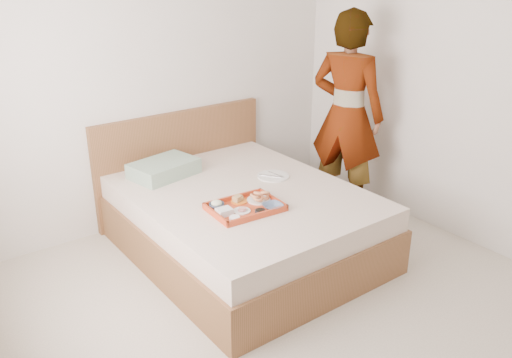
{
  "coord_description": "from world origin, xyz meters",
  "views": [
    {
      "loc": [
        -2.03,
        -2.07,
        2.17
      ],
      "look_at": [
        0.19,
        0.9,
        0.65
      ],
      "focal_mm": 37.28,
      "sensor_mm": 36.0,
      "label": 1
    }
  ],
  "objects": [
    {
      "name": "sauce_dish",
      "position": [
        -0.02,
        0.58,
        0.56
      ],
      "size": [
        0.08,
        0.08,
        0.03
      ],
      "primitive_type": "cylinder",
      "rotation": [
        0.0,
        0.0,
        -0.07
      ],
      "color": "black",
      "rests_on": "tray"
    },
    {
      "name": "meat_plate",
      "position": [
        -0.1,
        0.69,
        0.55
      ],
      "size": [
        0.13,
        0.13,
        0.01
      ],
      "primitive_type": "cylinder",
      "rotation": [
        0.0,
        0.0,
        -0.07
      ],
      "color": "white",
      "rests_on": "tray"
    },
    {
      "name": "headboard",
      "position": [
        0.14,
        1.97,
        0.47
      ],
      "size": [
        1.65,
        0.06,
        0.95
      ],
      "primitive_type": "cube",
      "color": "brown",
      "rests_on": "ground"
    },
    {
      "name": "salad_bowl",
      "position": [
        -0.21,
        0.84,
        0.56
      ],
      "size": [
        0.12,
        0.12,
        0.03
      ],
      "primitive_type": "imported",
      "rotation": [
        0.0,
        0.0,
        -0.07
      ],
      "color": "#132040",
      "rests_on": "tray"
    },
    {
      "name": "wall_right",
      "position": [
        1.75,
        0.0,
        1.3
      ],
      "size": [
        0.01,
        4.0,
        2.6
      ],
      "primitive_type": "cube",
      "color": "silver",
      "rests_on": "ground"
    },
    {
      "name": "person",
      "position": [
        1.33,
        1.09,
        0.91
      ],
      "size": [
        0.64,
        0.78,
        1.83
      ],
      "primitive_type": "imported",
      "rotation": [
        0.0,
        0.0,
        1.93
      ],
      "color": "silver",
      "rests_on": "ground"
    },
    {
      "name": "plastic_tub",
      "position": [
        -0.22,
        0.72,
        0.57
      ],
      "size": [
        0.11,
        0.09,
        0.05
      ],
      "primitive_type": "cube",
      "rotation": [
        0.0,
        0.0,
        -0.07
      ],
      "color": "silver",
      "rests_on": "tray"
    },
    {
      "name": "bread_plate",
      "position": [
        -0.02,
        0.83,
        0.55
      ],
      "size": [
        0.13,
        0.13,
        0.01
      ],
      "primitive_type": "cylinder",
      "rotation": [
        0.0,
        0.0,
        -0.07
      ],
      "color": "orange",
      "rests_on": "tray"
    },
    {
      "name": "wall_back",
      "position": [
        0.0,
        2.0,
        1.3
      ],
      "size": [
        3.5,
        0.01,
        2.6
      ],
      "primitive_type": "cube",
      "color": "silver",
      "rests_on": "ground"
    },
    {
      "name": "prawn_plate",
      "position": [
        0.11,
        0.76,
        0.55
      ],
      "size": [
        0.18,
        0.18,
        0.01
      ],
      "primitive_type": "cylinder",
      "rotation": [
        0.0,
        0.0,
        -0.07
      ],
      "color": "white",
      "rests_on": "tray"
    },
    {
      "name": "navy_bowl_big",
      "position": [
        0.1,
        0.59,
        0.56
      ],
      "size": [
        0.15,
        0.15,
        0.03
      ],
      "primitive_type": "imported",
      "rotation": [
        0.0,
        0.0,
        -0.07
      ],
      "color": "#132040",
      "rests_on": "tray"
    },
    {
      "name": "dinner_plate",
      "position": [
        0.5,
        1.09,
        0.54
      ],
      "size": [
        0.33,
        0.33,
        0.01
      ],
      "primitive_type": "cylinder",
      "rotation": [
        0.0,
        0.0,
        0.28
      ],
      "color": "white",
      "rests_on": "bed"
    },
    {
      "name": "bed",
      "position": [
        0.14,
        1.0,
        0.27
      ],
      "size": [
        1.65,
        2.0,
        0.53
      ],
      "primitive_type": "cube",
      "color": "brown",
      "rests_on": "ground"
    },
    {
      "name": "tray",
      "position": [
        -0.05,
        0.72,
        0.55
      ],
      "size": [
        0.53,
        0.4,
        0.05
      ],
      "primitive_type": "cube",
      "rotation": [
        0.0,
        0.0,
        -0.07
      ],
      "color": "red",
      "rests_on": "bed"
    },
    {
      "name": "ground",
      "position": [
        0.0,
        0.0,
        0.0
      ],
      "size": [
        3.5,
        4.0,
        0.01
      ],
      "primitive_type": "cube",
      "color": "beige",
      "rests_on": "ground"
    },
    {
      "name": "cheese_round",
      "position": [
        -0.21,
        0.61,
        0.56
      ],
      "size": [
        0.08,
        0.08,
        0.03
      ],
      "primitive_type": "cylinder",
      "rotation": [
        0.0,
        0.0,
        -0.07
      ],
      "color": "white",
      "rests_on": "tray"
    },
    {
      "name": "pillow",
      "position": [
        -0.2,
        1.65,
        0.59
      ],
      "size": [
        0.58,
        0.45,
        0.12
      ],
      "primitive_type": "cube",
      "rotation": [
        0.0,
        0.0,
        0.19
      ],
      "color": "#95AB91",
      "rests_on": "bed"
    }
  ]
}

